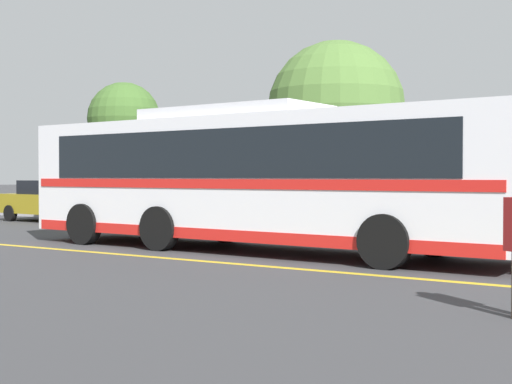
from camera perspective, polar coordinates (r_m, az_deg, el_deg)
name	(u,v)px	position (r m, az deg, el deg)	size (l,w,h in m)	color
ground_plane	(289,252)	(15.81, 2.62, -4.80)	(220.00, 220.00, 0.00)	#38383A
lane_strip_0	(195,260)	(14.22, -4.88, -5.48)	(0.20, 31.98, 0.01)	gold
curb_strip	(372,230)	(21.57, 9.30, -2.99)	(39.98, 0.36, 0.15)	#99999E
transit_bus	(256,175)	(15.92, -0.03, 1.34)	(12.38, 3.07, 3.23)	silver
parked_car_0	(50,201)	(27.46, -16.15, -0.68)	(4.08, 2.20, 1.52)	olive
parked_car_1	(195,207)	(23.31, -4.87, -1.18)	(4.08, 1.90, 1.30)	black
parked_car_2	(370,209)	(19.84, 9.11, -1.37)	(4.43, 2.03, 1.51)	silver
tree_0	(336,110)	(27.34, 6.42, 6.56)	(5.20, 5.20, 6.80)	#513823
tree_1	(124,119)	(31.17, -10.51, 5.75)	(3.11, 3.11, 5.69)	#513823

